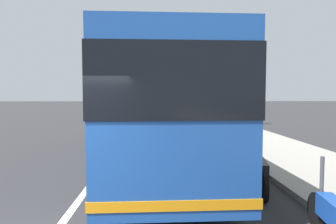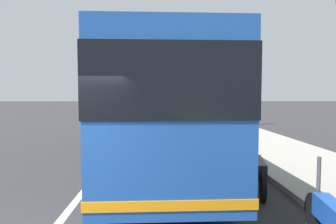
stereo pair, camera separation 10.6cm
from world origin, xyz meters
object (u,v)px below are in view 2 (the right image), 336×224
at_px(car_side_street, 162,117).
at_px(coach_bus, 162,103).
at_px(motorcycle_by_tree, 258,170).
at_px(utility_pole, 226,79).
at_px(car_oncoming, 161,108).

bearing_deg(car_side_street, coach_bus, -177.40).
bearing_deg(motorcycle_by_tree, car_side_street, 21.27).
xyz_separation_m(car_side_street, utility_pole, (-1.05, -4.45, 2.72)).
distance_m(coach_bus, utility_pole, 10.77).
relative_size(motorcycle_by_tree, car_oncoming, 0.51).
distance_m(car_oncoming, utility_pole, 17.48).
bearing_deg(car_oncoming, coach_bus, -177.71).
xyz_separation_m(motorcycle_by_tree, car_oncoming, (29.71, 2.07, 0.22)).
bearing_deg(car_side_street, motorcycle_by_tree, -168.10).
relative_size(coach_bus, utility_pole, 1.72).
distance_m(motorcycle_by_tree, car_side_street, 14.23).
height_order(car_oncoming, utility_pole, utility_pole).
bearing_deg(car_oncoming, motorcycle_by_tree, -173.34).
xyz_separation_m(motorcycle_by_tree, utility_pole, (13.02, -2.36, 2.94)).
bearing_deg(car_side_street, utility_pole, -99.77).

